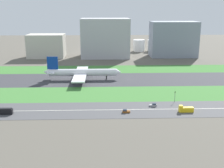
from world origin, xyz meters
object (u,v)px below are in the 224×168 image
at_px(truck_0, 186,109).
at_px(car_0, 153,105).
at_px(airliner, 81,73).
at_px(fuel_tank_east, 155,46).
at_px(fuel_tank_west, 115,46).
at_px(traffic_light, 175,96).
at_px(office_tower, 173,39).
at_px(bus_1, 2,111).
at_px(terminal_building, 47,46).
at_px(hangar_building, 105,38).
at_px(fuel_tank_centre, 139,45).
at_px(car_2, 126,111).

distance_m(truck_0, car_0, 19.84).
distance_m(airliner, fuel_tank_east, 183.68).
height_order(truck_0, fuel_tank_west, fuel_tank_west).
relative_size(car_0, fuel_tank_east, 0.20).
height_order(truck_0, fuel_tank_east, fuel_tank_east).
relative_size(traffic_light, office_tower, 0.13).
bearing_deg(office_tower, airliner, -132.77).
relative_size(bus_1, fuel_tank_east, 0.53).
xyz_separation_m(traffic_light, terminal_building, (-114.16, 174.01, 9.62)).
bearing_deg(fuel_tank_west, traffic_light, -82.54).
bearing_deg(airliner, hangar_building, 79.22).
distance_m(bus_1, hangar_building, 202.56).
height_order(hangar_building, office_tower, hangar_building).
relative_size(truck_0, hangar_building, 0.15).
bearing_deg(fuel_tank_centre, fuel_tank_east, 0.00).
distance_m(car_0, traffic_light, 17.56).
distance_m(car_0, hangar_building, 185.38).
xyz_separation_m(bus_1, car_0, (88.14, 10.00, -0.90)).
relative_size(truck_0, fuel_tank_west, 0.34).
distance_m(traffic_light, hangar_building, 180.13).
relative_size(office_tower, fuel_tank_centre, 3.50).
bearing_deg(car_0, traffic_light, 27.64).
relative_size(bus_1, truck_0, 1.38).
height_order(bus_1, car_2, bus_1).
distance_m(bus_1, traffic_light, 104.99).
bearing_deg(fuel_tank_east, traffic_light, -97.21).
relative_size(traffic_light, hangar_building, 0.12).
bearing_deg(traffic_light, fuel_tank_west, 97.46).
height_order(traffic_light, hangar_building, hangar_building).
relative_size(car_0, fuel_tank_west, 0.18).
distance_m(car_2, hangar_building, 193.53).
height_order(truck_0, terminal_building, terminal_building).
height_order(truck_0, traffic_light, traffic_light).
relative_size(traffic_light, terminal_building, 0.17).
distance_m(terminal_building, fuel_tank_centre, 127.33).
height_order(fuel_tank_west, fuel_tank_centre, fuel_tank_centre).
bearing_deg(fuel_tank_east, car_2, -104.36).
bearing_deg(terminal_building, car_2, -67.08).
height_order(car_2, hangar_building, hangar_building).
height_order(truck_0, fuel_tank_centre, fuel_tank_centre).
xyz_separation_m(traffic_light, fuel_tank_west, (-28.68, 219.01, 2.48)).
height_order(car_0, fuel_tank_east, fuel_tank_east).
bearing_deg(fuel_tank_centre, fuel_tank_west, 180.00).
bearing_deg(airliner, fuel_tank_west, 77.40).
relative_size(truck_0, traffic_light, 1.17).
bearing_deg(car_0, terminal_building, 118.52).
bearing_deg(car_2, airliner, -68.15).
distance_m(office_tower, fuel_tank_west, 84.41).
bearing_deg(airliner, bus_1, -116.66).
relative_size(car_0, office_tower, 0.08).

